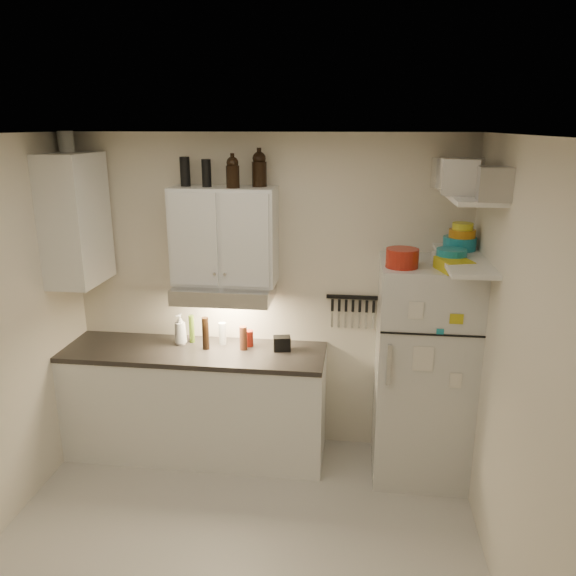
# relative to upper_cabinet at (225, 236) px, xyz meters

# --- Properties ---
(floor) EXTENTS (3.20, 3.00, 0.02)m
(floor) POSITION_rel_upper_cabinet_xyz_m (0.30, -1.33, -1.84)
(floor) COLOR beige
(floor) RESTS_ON ground
(ceiling) EXTENTS (3.20, 3.00, 0.02)m
(ceiling) POSITION_rel_upper_cabinet_xyz_m (0.30, -1.33, 0.78)
(ceiling) COLOR white
(ceiling) RESTS_ON ground
(back_wall) EXTENTS (3.20, 0.02, 2.60)m
(back_wall) POSITION_rel_upper_cabinet_xyz_m (0.30, 0.18, -0.53)
(back_wall) COLOR beige
(back_wall) RESTS_ON ground
(right_wall) EXTENTS (0.02, 3.00, 2.60)m
(right_wall) POSITION_rel_upper_cabinet_xyz_m (1.91, -1.33, -0.53)
(right_wall) COLOR beige
(right_wall) RESTS_ON ground
(base_cabinet) EXTENTS (2.10, 0.60, 0.88)m
(base_cabinet) POSITION_rel_upper_cabinet_xyz_m (-0.25, -0.14, -1.39)
(base_cabinet) COLOR white
(base_cabinet) RESTS_ON floor
(countertop) EXTENTS (2.10, 0.62, 0.04)m
(countertop) POSITION_rel_upper_cabinet_xyz_m (-0.25, -0.14, -0.93)
(countertop) COLOR #2A2624
(countertop) RESTS_ON base_cabinet
(upper_cabinet) EXTENTS (0.80, 0.33, 0.75)m
(upper_cabinet) POSITION_rel_upper_cabinet_xyz_m (0.00, 0.00, 0.00)
(upper_cabinet) COLOR white
(upper_cabinet) RESTS_ON back_wall
(side_cabinet) EXTENTS (0.33, 0.55, 1.00)m
(side_cabinet) POSITION_rel_upper_cabinet_xyz_m (-1.14, -0.14, 0.12)
(side_cabinet) COLOR white
(side_cabinet) RESTS_ON left_wall
(range_hood) EXTENTS (0.76, 0.46, 0.12)m
(range_hood) POSITION_rel_upper_cabinet_xyz_m (0.00, -0.06, -0.44)
(range_hood) COLOR silver
(range_hood) RESTS_ON back_wall
(fridge) EXTENTS (0.70, 0.68, 1.70)m
(fridge) POSITION_rel_upper_cabinet_xyz_m (1.55, -0.18, -0.98)
(fridge) COLOR silver
(fridge) RESTS_ON floor
(shelf_hi) EXTENTS (0.30, 0.95, 0.03)m
(shelf_hi) POSITION_rel_upper_cabinet_xyz_m (1.75, -0.31, 0.38)
(shelf_hi) COLOR white
(shelf_hi) RESTS_ON right_wall
(shelf_lo) EXTENTS (0.30, 0.95, 0.03)m
(shelf_lo) POSITION_rel_upper_cabinet_xyz_m (1.75, -0.31, -0.07)
(shelf_lo) COLOR white
(shelf_lo) RESTS_ON right_wall
(knife_strip) EXTENTS (0.42, 0.02, 0.03)m
(knife_strip) POSITION_rel_upper_cabinet_xyz_m (1.00, 0.15, -0.51)
(knife_strip) COLOR black
(knife_strip) RESTS_ON back_wall
(dutch_oven) EXTENTS (0.29, 0.29, 0.13)m
(dutch_oven) POSITION_rel_upper_cabinet_xyz_m (1.33, -0.33, -0.06)
(dutch_oven) COLOR #9F2012
(dutch_oven) RESTS_ON fridge
(book_stack) EXTENTS (0.25, 0.29, 0.08)m
(book_stack) POSITION_rel_upper_cabinet_xyz_m (1.67, -0.39, -0.08)
(book_stack) COLOR gold
(book_stack) RESTS_ON fridge
(spice_jar) EXTENTS (0.07, 0.07, 0.09)m
(spice_jar) POSITION_rel_upper_cabinet_xyz_m (1.58, -0.18, -0.08)
(spice_jar) COLOR silver
(spice_jar) RESTS_ON fridge
(stock_pot) EXTENTS (0.34, 0.34, 0.21)m
(stock_pot) POSITION_rel_upper_cabinet_xyz_m (1.68, 0.03, 0.50)
(stock_pot) COLOR silver
(stock_pot) RESTS_ON shelf_hi
(tin_a) EXTENTS (0.28, 0.27, 0.23)m
(tin_a) POSITION_rel_upper_cabinet_xyz_m (1.68, -0.40, 0.50)
(tin_a) COLOR #AAAAAD
(tin_a) RESTS_ON shelf_hi
(tin_b) EXTENTS (0.22, 0.22, 0.20)m
(tin_b) POSITION_rel_upper_cabinet_xyz_m (1.82, -0.70, 0.49)
(tin_b) COLOR #AAAAAD
(tin_b) RESTS_ON shelf_hi
(bowl_teal) EXTENTS (0.24, 0.24, 0.09)m
(bowl_teal) POSITION_rel_upper_cabinet_xyz_m (1.76, -0.05, -0.00)
(bowl_teal) COLOR teal
(bowl_teal) RESTS_ON shelf_lo
(bowl_orange) EXTENTS (0.19, 0.19, 0.06)m
(bowl_orange) POSITION_rel_upper_cabinet_xyz_m (1.77, -0.06, 0.07)
(bowl_orange) COLOR orange
(bowl_orange) RESTS_ON bowl_teal
(bowl_yellow) EXTENTS (0.15, 0.15, 0.05)m
(bowl_yellow) POSITION_rel_upper_cabinet_xyz_m (1.77, -0.06, 0.13)
(bowl_yellow) COLOR yellow
(bowl_yellow) RESTS_ON bowl_orange
(plates) EXTENTS (0.26, 0.26, 0.05)m
(plates) POSITION_rel_upper_cabinet_xyz_m (1.67, -0.28, -0.02)
(plates) COLOR teal
(plates) RESTS_ON shelf_lo
(growler_a) EXTENTS (0.12, 0.12, 0.23)m
(growler_a) POSITION_rel_upper_cabinet_xyz_m (0.09, -0.06, 0.49)
(growler_a) COLOR black
(growler_a) RESTS_ON upper_cabinet
(growler_b) EXTENTS (0.13, 0.13, 0.27)m
(growler_b) POSITION_rel_upper_cabinet_xyz_m (0.27, 0.06, 0.51)
(growler_b) COLOR black
(growler_b) RESTS_ON upper_cabinet
(thermos_a) EXTENTS (0.09, 0.09, 0.20)m
(thermos_a) POSITION_rel_upper_cabinet_xyz_m (-0.12, -0.01, 0.48)
(thermos_a) COLOR black
(thermos_a) RESTS_ON upper_cabinet
(thermos_b) EXTENTS (0.10, 0.10, 0.22)m
(thermos_b) POSITION_rel_upper_cabinet_xyz_m (-0.29, 0.01, 0.48)
(thermos_b) COLOR black
(thermos_b) RESTS_ON upper_cabinet
(side_jar) EXTENTS (0.15, 0.15, 0.16)m
(side_jar) POSITION_rel_upper_cabinet_xyz_m (-1.21, -0.01, 0.70)
(side_jar) COLOR silver
(side_jar) RESTS_ON side_cabinet
(soap_bottle) EXTENTS (0.14, 0.14, 0.29)m
(soap_bottle) POSITION_rel_upper_cabinet_xyz_m (-0.39, -0.03, -0.76)
(soap_bottle) COLOR white
(soap_bottle) RESTS_ON countertop
(pepper_mill) EXTENTS (0.07, 0.07, 0.19)m
(pepper_mill) POSITION_rel_upper_cabinet_xyz_m (0.15, -0.08, -0.81)
(pepper_mill) COLOR brown
(pepper_mill) RESTS_ON countertop
(oil_bottle) EXTENTS (0.05, 0.05, 0.23)m
(oil_bottle) POSITION_rel_upper_cabinet_xyz_m (-0.31, 0.02, -0.79)
(oil_bottle) COLOR #496619
(oil_bottle) RESTS_ON countertop
(vinegar_bottle) EXTENTS (0.07, 0.07, 0.27)m
(vinegar_bottle) POSITION_rel_upper_cabinet_xyz_m (-0.15, -0.11, -0.77)
(vinegar_bottle) COLOR black
(vinegar_bottle) RESTS_ON countertop
(clear_bottle) EXTENTS (0.07, 0.07, 0.18)m
(clear_bottle) POSITION_rel_upper_cabinet_xyz_m (-0.05, 0.01, -0.81)
(clear_bottle) COLOR silver
(clear_bottle) RESTS_ON countertop
(red_jar) EXTENTS (0.09, 0.09, 0.13)m
(red_jar) POSITION_rel_upper_cabinet_xyz_m (0.18, -0.00, -0.84)
(red_jar) COLOR #9F2012
(red_jar) RESTS_ON countertop
(caddy) EXTENTS (0.15, 0.12, 0.11)m
(caddy) POSITION_rel_upper_cabinet_xyz_m (0.45, -0.06, -0.85)
(caddy) COLOR black
(caddy) RESTS_ON countertop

